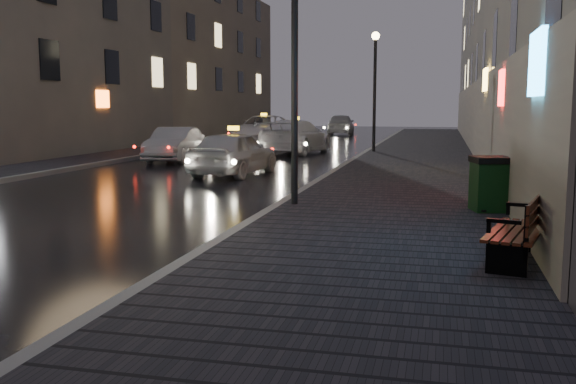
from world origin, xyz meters
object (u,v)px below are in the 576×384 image
Objects in this scene: lamp_far at (375,76)px; bench at (522,229)px; car_left_mid at (175,144)px; trash_bin at (490,183)px; taxi_far at (264,129)px; car_far at (341,124)px; taxi_near at (234,153)px; taxi_mid at (295,137)px; lamp_near at (295,43)px.

bench is at bearing -78.66° from lamp_far.
bench is (4.07, -20.29, -2.89)m from lamp_far.
trash_bin is at bearing -49.80° from car_left_mid.
taxi_far is 1.26× the size of car_far.
taxi_near is 9.42m from taxi_mid.
trash_bin is at bearing 122.70° from taxi_mid.
lamp_near is 0.91× the size of taxi_far.
taxi_mid is at bearing 102.79° from lamp_near.
bench is 39.78m from car_far.
trash_bin is 35.55m from car_far.
car_left_mid is 12.36m from taxi_far.
taxi_far is 11.91m from car_far.
taxi_far reaches higher than car_left_mid.
taxi_near reaches higher than bench.
taxi_near is at bearing 118.55° from lamp_near.
car_left_mid is 0.76× the size of taxi_mid.
lamp_far is at bearing 90.25° from trash_bin.
taxi_near is 5.81m from car_left_mid.
lamp_far reaches higher than taxi_far.
car_far reaches higher than taxi_near.
lamp_near is 4.91× the size of trash_bin.
car_far is at bearing 103.30° from lamp_far.
lamp_far is 4.91× the size of trash_bin.
car_far is (-8.34, 34.56, 0.09)m from trash_bin.
lamp_near is 6.58m from bench.
car_far is at bearing 97.24° from lamp_near.
taxi_mid reaches higher than bench.
lamp_near reaches higher than car_left_mid.
trash_bin is at bearing 105.72° from bench.
taxi_far is (-7.11, 6.99, -2.68)m from lamp_far.
taxi_near is 0.91× the size of car_far.
car_far reaches higher than trash_bin.
taxi_near reaches higher than trash_bin.
taxi_mid is at bearing 125.04° from bench.
trash_bin is 0.23× the size of car_far.
lamp_near is 24.21m from taxi_far.
trash_bin is at bearing 144.71° from taxi_near.
taxi_near is (-3.44, 6.32, -2.77)m from lamp_near.
car_left_mid reaches higher than trash_bin.
trash_bin is 0.20× the size of taxi_mid.
car_left_mid is (-7.33, 10.63, -2.82)m from lamp_near.
lamp_near is 1.29× the size of car_left_mid.
taxi_near is (-3.44, -9.68, -2.77)m from lamp_far.
lamp_far reaches higher than bench.
taxi_far is at bearing -56.89° from taxi_mid.
bench is 0.40× the size of car_far.
lamp_near is 4.84m from trash_bin.
lamp_near is 16.00m from lamp_far.
lamp_far reaches higher than taxi_mid.
lamp_near is 16.37m from taxi_mid.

